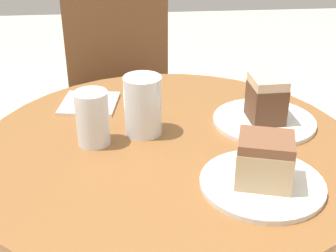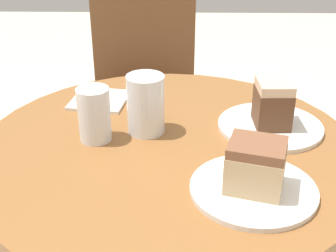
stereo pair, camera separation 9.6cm
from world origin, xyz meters
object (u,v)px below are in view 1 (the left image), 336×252
(chair, at_px, (123,101))
(plate_near, at_px, (262,183))
(cake_slice_far, at_px, (266,99))
(plate_far, at_px, (264,121))
(glass_lemonade, at_px, (143,108))
(glass_water, at_px, (93,121))
(cake_slice_near, at_px, (265,160))

(chair, height_order, plate_near, chair)
(cake_slice_far, bearing_deg, chair, 114.48)
(chair, distance_m, plate_far, 0.82)
(glass_lemonade, bearing_deg, glass_water, -160.31)
(plate_far, distance_m, cake_slice_far, 0.06)
(glass_lemonade, distance_m, glass_water, 0.11)
(cake_slice_far, relative_size, glass_lemonade, 0.79)
(cake_slice_near, relative_size, cake_slice_far, 1.14)
(plate_near, bearing_deg, plate_far, 73.58)
(cake_slice_far, height_order, glass_water, glass_water)
(plate_near, height_order, plate_far, same)
(cake_slice_near, xyz_separation_m, cake_slice_far, (0.07, 0.24, 0.01))
(chair, relative_size, cake_slice_near, 7.56)
(plate_near, distance_m, plate_far, 0.25)
(chair, height_order, cake_slice_near, chair)
(chair, distance_m, glass_lemonade, 0.80)
(chair, distance_m, plate_near, 1.02)
(plate_far, height_order, glass_lemonade, glass_lemonade)
(plate_near, bearing_deg, cake_slice_near, 0.00)
(glass_lemonade, relative_size, glass_water, 1.12)
(cake_slice_far, xyz_separation_m, glass_lemonade, (-0.27, -0.02, -0.00))
(plate_near, bearing_deg, glass_water, 148.85)
(chair, height_order, plate_far, chair)
(cake_slice_far, bearing_deg, plate_far, -153.43)
(glass_lemonade, bearing_deg, cake_slice_far, 3.97)
(plate_near, distance_m, glass_lemonade, 0.31)
(cake_slice_far, height_order, glass_lemonade, glass_lemonade)
(plate_near, relative_size, cake_slice_far, 2.21)
(chair, relative_size, cake_slice_far, 8.63)
(cake_slice_far, relative_size, glass_water, 0.88)
(chair, height_order, cake_slice_far, chair)
(chair, relative_size, glass_water, 7.60)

